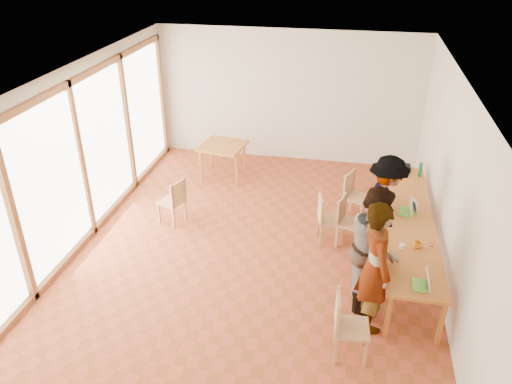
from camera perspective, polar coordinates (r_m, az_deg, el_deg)
ground at (r=8.60m, az=-0.37°, el=-6.75°), size 8.00×8.00×0.00m
wall_back at (r=11.52m, az=3.70°, el=10.81°), size 6.00×0.10×3.00m
wall_front at (r=4.71m, az=-10.86°, el=-19.05°), size 6.00×0.10×3.00m
wall_right at (r=7.87m, az=21.54°, el=0.25°), size 0.10×8.00×3.00m
window_wall at (r=8.87m, az=-19.51°, el=3.78°), size 0.10×8.00×3.00m
ceiling at (r=7.31m, az=-0.44°, el=13.06°), size 6.00×8.00×0.04m
communal_table at (r=8.43m, az=16.98°, el=-3.25°), size 0.80×4.00×0.75m
side_table at (r=10.85m, az=-3.82°, el=5.01°), size 0.90×0.90×0.75m
chair_near at (r=6.53m, az=10.10°, el=-14.18°), size 0.46×0.46×0.50m
chair_mid at (r=8.66m, az=10.27°, el=-2.70°), size 0.51×0.51×0.47m
chair_far at (r=8.67m, az=7.95°, el=-2.52°), size 0.49×0.49×0.47m
chair_empty at (r=9.50m, az=11.02°, el=0.20°), size 0.55×0.55×0.48m
chair_spare at (r=9.24m, az=-9.26°, el=-0.58°), size 0.52×0.52×0.46m
person_near at (r=6.81m, az=13.51°, el=-8.29°), size 0.64×0.81×1.93m
person_mid at (r=7.23m, az=13.36°, el=-6.14°), size 0.75×0.94×1.88m
person_far at (r=8.46m, az=14.54°, el=-1.49°), size 0.81×1.21×1.73m
laptop_near at (r=6.96m, az=18.62°, el=-9.77°), size 0.24×0.28×0.23m
laptop_mid at (r=8.53m, az=17.01°, el=-2.02°), size 0.27×0.29×0.22m
laptop_far at (r=8.64m, az=17.30°, el=-1.70°), size 0.29×0.30×0.21m
yellow_mug at (r=7.70m, az=17.97°, el=-5.77°), size 0.13×0.13×0.10m
green_bottle at (r=9.83m, az=18.26°, el=2.43°), size 0.07×0.07×0.28m
clear_glass at (r=9.60m, az=14.88°, el=1.69°), size 0.07×0.07×0.09m
condiment_cup at (r=7.64m, az=16.35°, el=-5.98°), size 0.08×0.08×0.06m
pink_phone at (r=7.86m, az=19.41°, el=-5.68°), size 0.05×0.10×0.01m
black_pouch at (r=10.06m, az=16.78°, el=2.66°), size 0.16×0.26×0.09m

